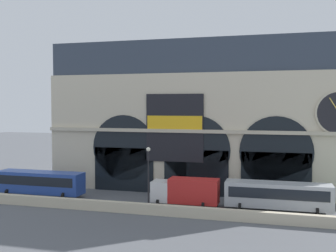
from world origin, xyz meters
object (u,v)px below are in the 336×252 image
(box_truck_center, at_px, (186,191))
(bus_mideast, at_px, (278,195))
(bus_west, at_px, (40,182))
(street_lamp_quayside, at_px, (148,171))

(box_truck_center, relative_size, bus_mideast, 0.68)
(bus_west, distance_m, street_lamp_quayside, 15.68)
(bus_west, relative_size, street_lamp_quayside, 1.59)
(bus_mideast, bearing_deg, street_lamp_quayside, -164.13)
(bus_west, distance_m, bus_mideast, 28.27)
(bus_mideast, xyz_separation_m, street_lamp_quayside, (-13.17, -3.74, 2.63))
(bus_west, bearing_deg, box_truck_center, 0.62)
(box_truck_center, distance_m, bus_mideast, 9.91)
(bus_west, bearing_deg, bus_mideast, 0.81)
(bus_west, height_order, street_lamp_quayside, street_lamp_quayside)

